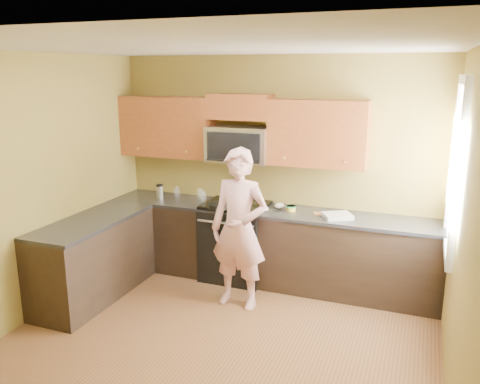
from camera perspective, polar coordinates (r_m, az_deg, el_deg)
The scene contains 27 objects.
floor at distance 4.75m, azimuth -3.53°, elevation -18.10°, with size 4.00×4.00×0.00m, color brown.
ceiling at distance 4.03m, azimuth -4.12°, elevation 16.53°, with size 4.00×4.00×0.00m, color white.
wall_back at distance 6.01m, azimuth 4.17°, elevation 2.73°, with size 4.00×4.00×0.00m, color olive.
wall_front at distance 2.64m, azimuth -22.77°, elevation -13.48°, with size 4.00×4.00×0.00m, color olive.
wall_left at distance 5.32m, azimuth -23.77°, elevation 0.09°, with size 4.00×4.00×0.00m, color olive.
wall_right at distance 3.84m, azimuth 24.53°, elevation -5.02°, with size 4.00×4.00×0.00m, color olive.
cabinet_back_run at distance 5.98m, azimuth 3.18°, elevation -6.38°, with size 4.00×0.60×0.88m, color black.
cabinet_left_run at distance 5.82m, azimuth -16.62°, elevation -7.56°, with size 0.60×1.60×0.88m, color black.
countertop_back at distance 5.83m, azimuth 3.21°, elevation -2.17°, with size 4.00×0.62×0.04m, color black.
countertop_left at distance 5.67m, azimuth -16.86°, elevation -3.24°, with size 0.62×1.60×0.04m, color black.
stove at distance 6.08m, azimuth -0.50°, elevation -5.69°, with size 0.76×0.65×0.95m, color black, non-canonical shape.
microwave at distance 5.94m, azimuth -0.08°, elevation 3.60°, with size 0.76×0.40×0.42m, color silver, non-canonical shape.
upper_cab_left at distance 6.38m, azimuth -8.31°, elevation 4.18°, with size 1.22×0.33×0.75m, color brown, non-canonical shape.
upper_cab_right at distance 5.71m, azimuth 8.91°, elevation 3.01°, with size 1.12×0.33×0.75m, color brown, non-canonical shape.
upper_cab_over_mw at distance 5.89m, azimuth 0.04°, elevation 9.89°, with size 0.76×0.33×0.30m, color brown.
window at distance 4.94m, azimuth 23.94°, elevation 2.63°, with size 0.06×1.06×1.66m, color white, non-canonical shape.
woman at distance 5.25m, azimuth -0.10°, elevation -4.32°, with size 0.64×0.42×1.74m, color pink.
frying_pan at distance 5.75m, azimuth -2.50°, elevation -1.88°, with size 0.26×0.45×0.06m, color black, non-canonical shape.
butter_tub at distance 5.76m, azimuth 5.94°, elevation -2.22°, with size 0.12×0.12×0.08m, color #FFE443, non-canonical shape.
toast_slice at distance 5.66m, azimuth 9.15°, elevation -2.53°, with size 0.11×0.11×0.01m, color #B27F47.
napkin_a at distance 5.72m, azimuth 2.78°, elevation -1.95°, with size 0.11×0.12×0.06m, color silver.
napkin_b at distance 5.85m, azimuth 4.62°, elevation -1.60°, with size 0.12×0.13×0.07m, color silver.
dish_towel at distance 5.56m, azimuth 11.26°, elevation -2.74°, with size 0.30×0.24×0.05m, color white.
travel_mug at distance 6.34m, azimuth -9.28°, elevation -0.82°, with size 0.09×0.09×0.19m, color silver, non-canonical shape.
glass_a at distance 6.45m, azimuth -7.34°, elevation 0.06°, with size 0.07×0.07×0.12m, color silver.
glass_b at distance 6.16m, azimuth -4.30°, elevation -0.54°, with size 0.07×0.07×0.12m, color silver.
glass_c at distance 6.31m, azimuth -4.67°, elevation -0.18°, with size 0.07×0.07×0.12m, color silver.
Camera 1 is at (1.69, -3.65, 2.52)m, focal length 36.68 mm.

